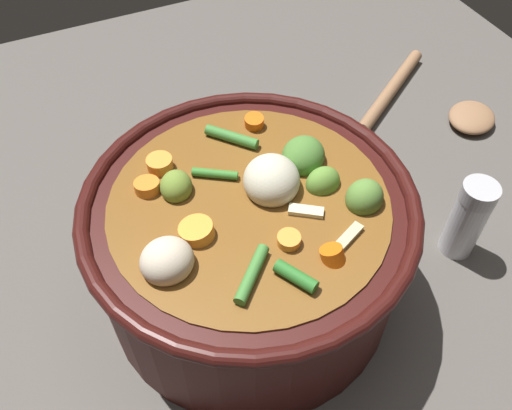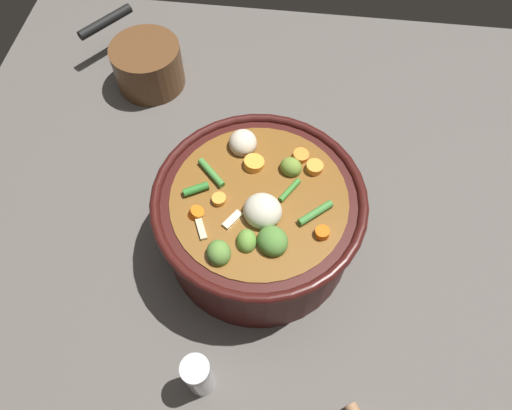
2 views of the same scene
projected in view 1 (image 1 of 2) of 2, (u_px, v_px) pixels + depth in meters
The scene contains 4 objects.
ground_plane at pixel (250, 285), 0.55m from camera, with size 1.10×1.10×0.00m, color #514C47.
cooking_pot at pixel (250, 243), 0.50m from camera, with size 0.29×0.29×0.16m.
wooden_spoon at pixel (436, 105), 0.72m from camera, with size 0.19×0.19×0.02m.
salt_shaker at pixel (468, 219), 0.55m from camera, with size 0.04×0.04×0.10m.
Camera 1 is at (-0.12, -0.27, 0.47)m, focal length 38.26 mm.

